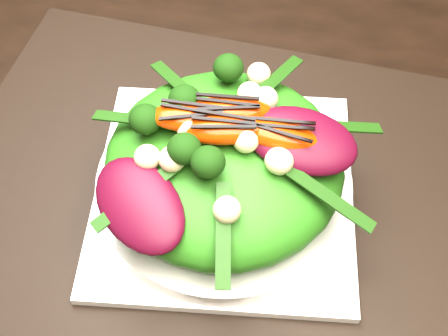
# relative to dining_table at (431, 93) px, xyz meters

# --- Properties ---
(floor) EXTENTS (4.00, 4.00, 0.01)m
(floor) POSITION_rel_dining_table_xyz_m (0.00, 0.00, -0.73)
(floor) COLOR brown
(floor) RESTS_ON ground
(dining_table) EXTENTS (1.60, 0.90, 0.75)m
(dining_table) POSITION_rel_dining_table_xyz_m (0.00, 0.00, 0.00)
(dining_table) COLOR black
(dining_table) RESTS_ON floor
(placemat) EXTENTS (0.56, 0.45, 0.00)m
(placemat) POSITION_rel_dining_table_xyz_m (-0.20, -0.17, 0.02)
(placemat) COLOR black
(placemat) RESTS_ON dining_table
(plate_base) EXTENTS (0.25, 0.25, 0.01)m
(plate_base) POSITION_rel_dining_table_xyz_m (-0.20, -0.17, 0.03)
(plate_base) COLOR white
(plate_base) RESTS_ON placemat
(salad_bowl) EXTENTS (0.23, 0.23, 0.02)m
(salad_bowl) POSITION_rel_dining_table_xyz_m (-0.20, -0.17, 0.04)
(salad_bowl) COLOR silver
(salad_bowl) RESTS_ON plate_base
(lettuce_mound) EXTENTS (0.25, 0.25, 0.07)m
(lettuce_mound) POSITION_rel_dining_table_xyz_m (-0.20, -0.17, 0.07)
(lettuce_mound) COLOR #2D7315
(lettuce_mound) RESTS_ON salad_bowl
(radicchio_leaf) EXTENTS (0.10, 0.07, 0.02)m
(radicchio_leaf) POSITION_rel_dining_table_xyz_m (-0.14, -0.17, 0.11)
(radicchio_leaf) COLOR #3E0616
(radicchio_leaf) RESTS_ON lettuce_mound
(orange_segment) EXTENTS (0.08, 0.05, 0.02)m
(orange_segment) POSITION_rel_dining_table_xyz_m (-0.21, -0.15, 0.12)
(orange_segment) COLOR red
(orange_segment) RESTS_ON lettuce_mound
(broccoli_floret) EXTENTS (0.04, 0.04, 0.04)m
(broccoli_floret) POSITION_rel_dining_table_xyz_m (-0.25, -0.13, 0.12)
(broccoli_floret) COLOR #123409
(broccoli_floret) RESTS_ON lettuce_mound
(macadamia_nut) EXTENTS (0.02, 0.02, 0.02)m
(macadamia_nut) POSITION_rel_dining_table_xyz_m (-0.16, -0.22, 0.11)
(macadamia_nut) COLOR beige
(macadamia_nut) RESTS_ON lettuce_mound
(balsamic_drizzle) EXTENTS (0.04, 0.02, 0.00)m
(balsamic_drizzle) POSITION_rel_dining_table_xyz_m (-0.21, -0.15, 0.12)
(balsamic_drizzle) COLOR black
(balsamic_drizzle) RESTS_ON orange_segment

